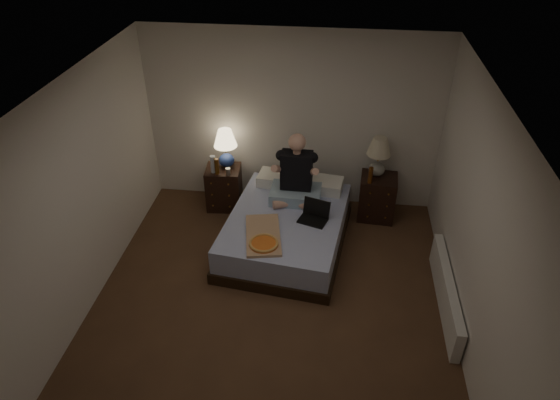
# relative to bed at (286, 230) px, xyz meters

# --- Properties ---
(floor) EXTENTS (4.00, 4.50, 0.00)m
(floor) POSITION_rel_bed_xyz_m (-0.05, -1.13, -0.23)
(floor) COLOR brown
(floor) RESTS_ON ground
(ceiling) EXTENTS (4.00, 4.50, 0.00)m
(ceiling) POSITION_rel_bed_xyz_m (-0.05, -1.13, 2.27)
(ceiling) COLOR white
(ceiling) RESTS_ON ground
(wall_back) EXTENTS (4.00, 0.00, 2.50)m
(wall_back) POSITION_rel_bed_xyz_m (-0.05, 1.12, 1.02)
(wall_back) COLOR silver
(wall_back) RESTS_ON ground
(wall_left) EXTENTS (0.00, 4.50, 2.50)m
(wall_left) POSITION_rel_bed_xyz_m (-2.05, -1.13, 1.02)
(wall_left) COLOR silver
(wall_left) RESTS_ON ground
(wall_right) EXTENTS (0.00, 4.50, 2.50)m
(wall_right) POSITION_rel_bed_xyz_m (1.95, -1.13, 1.02)
(wall_right) COLOR silver
(wall_right) RESTS_ON ground
(bed) EXTENTS (1.61, 2.02, 0.46)m
(bed) POSITION_rel_bed_xyz_m (0.00, 0.00, 0.00)
(bed) COLOR #5869B1
(bed) RESTS_ON floor
(nightstand_left) EXTENTS (0.51, 0.46, 0.62)m
(nightstand_left) POSITION_rel_bed_xyz_m (-0.98, 0.79, 0.08)
(nightstand_left) COLOR black
(nightstand_left) RESTS_ON floor
(nightstand_right) EXTENTS (0.52, 0.47, 0.63)m
(nightstand_right) POSITION_rel_bed_xyz_m (1.18, 0.79, 0.08)
(nightstand_right) COLOR black
(nightstand_right) RESTS_ON floor
(lamp_left) EXTENTS (0.37, 0.37, 0.56)m
(lamp_left) POSITION_rel_bed_xyz_m (-0.94, 0.87, 0.66)
(lamp_left) COLOR navy
(lamp_left) RESTS_ON nightstand_left
(lamp_right) EXTENTS (0.34, 0.34, 0.56)m
(lamp_right) POSITION_rel_bed_xyz_m (1.13, 0.85, 0.68)
(lamp_right) COLOR gray
(lamp_right) RESTS_ON nightstand_right
(water_bottle) EXTENTS (0.07, 0.07, 0.25)m
(water_bottle) POSITION_rel_bed_xyz_m (-1.09, 0.69, 0.51)
(water_bottle) COLOR silver
(water_bottle) RESTS_ON nightstand_left
(soda_can) EXTENTS (0.07, 0.07, 0.10)m
(soda_can) POSITION_rel_bed_xyz_m (-0.87, 0.65, 0.43)
(soda_can) COLOR #A9A9A4
(soda_can) RESTS_ON nightstand_left
(beer_bottle_left) EXTENTS (0.06, 0.06, 0.23)m
(beer_bottle_left) POSITION_rel_bed_xyz_m (-1.03, 0.65, 0.50)
(beer_bottle_left) COLOR #57310C
(beer_bottle_left) RESTS_ON nightstand_left
(beer_bottle_right) EXTENTS (0.06, 0.06, 0.23)m
(beer_bottle_right) POSITION_rel_bed_xyz_m (1.04, 0.64, 0.52)
(beer_bottle_right) COLOR #52290B
(beer_bottle_right) RESTS_ON nightstand_right
(person) EXTENTS (0.67, 0.54, 0.93)m
(person) POSITION_rel_bed_xyz_m (0.08, 0.38, 0.70)
(person) COLOR black
(person) RESTS_ON bed
(laptop) EXTENTS (0.41, 0.37, 0.24)m
(laptop) POSITION_rel_bed_xyz_m (0.34, -0.08, 0.35)
(laptop) COLOR black
(laptop) RESTS_ON bed
(pizza_box) EXTENTS (0.53, 0.82, 0.08)m
(pizza_box) POSITION_rel_bed_xyz_m (-0.19, -0.65, 0.27)
(pizza_box) COLOR tan
(pizza_box) RESTS_ON bed
(radiator) EXTENTS (0.10, 1.60, 0.40)m
(radiator) POSITION_rel_bed_xyz_m (1.88, -0.87, -0.03)
(radiator) COLOR silver
(radiator) RESTS_ON floor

